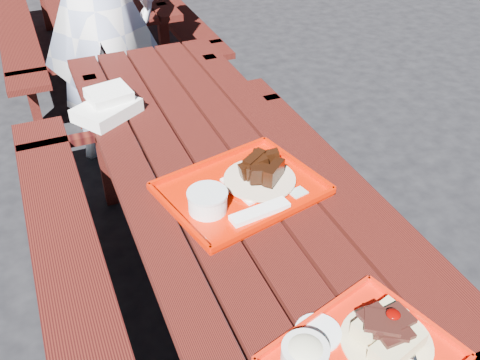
% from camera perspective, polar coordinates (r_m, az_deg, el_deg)
% --- Properties ---
extents(ground, '(60.00, 60.00, 0.00)m').
position_cam_1_polar(ground, '(2.40, -1.43, -13.88)').
color(ground, black).
rests_on(ground, ground).
extents(picnic_table_near, '(1.41, 2.40, 0.75)m').
position_cam_1_polar(picnic_table_near, '(2.00, -1.67, -3.62)').
color(picnic_table_near, '#41130C').
rests_on(picnic_table_near, ground).
extents(near_tray, '(0.49, 0.43, 0.13)m').
position_cam_1_polar(near_tray, '(1.35, 12.45, -17.28)').
color(near_tray, red).
rests_on(near_tray, picnic_table_near).
extents(far_tray, '(0.58, 0.49, 0.08)m').
position_cam_1_polar(far_tray, '(1.77, 0.04, -0.99)').
color(far_tray, red).
rests_on(far_tray, picnic_table_near).
extents(white_cloth, '(0.30, 0.28, 0.10)m').
position_cam_1_polar(white_cloth, '(2.28, -13.94, 7.69)').
color(white_cloth, white).
rests_on(white_cloth, picnic_table_near).
extents(person, '(0.75, 0.57, 1.85)m').
position_cam_1_polar(person, '(3.07, -15.23, 17.73)').
color(person, '#A5B3DC').
rests_on(person, ground).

